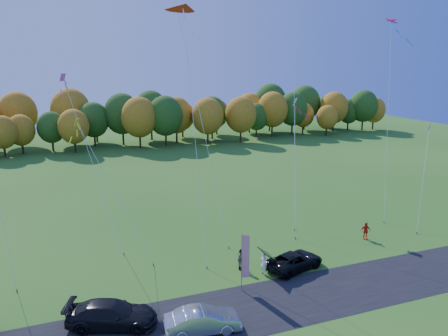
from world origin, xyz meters
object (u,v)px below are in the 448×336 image
object	(u,v)px
silver_sedan	(203,321)
person_east	(366,231)
black_suv	(295,261)
feather_flag	(245,256)

from	to	relation	value
silver_sedan	person_east	xyz separation A→B (m)	(18.10, 8.07, 0.05)
silver_sedan	black_suv	bearing A→B (deg)	-53.28
silver_sedan	feather_flag	distance (m)	5.90
black_suv	feather_flag	size ratio (longest dim) A/B	1.14
black_suv	silver_sedan	bearing A→B (deg)	104.24
black_suv	feather_flag	world-z (taller)	feather_flag
silver_sedan	person_east	distance (m)	19.82
silver_sedan	person_east	bearing A→B (deg)	-58.90
silver_sedan	feather_flag	world-z (taller)	feather_flag
feather_flag	person_east	bearing A→B (deg)	17.80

